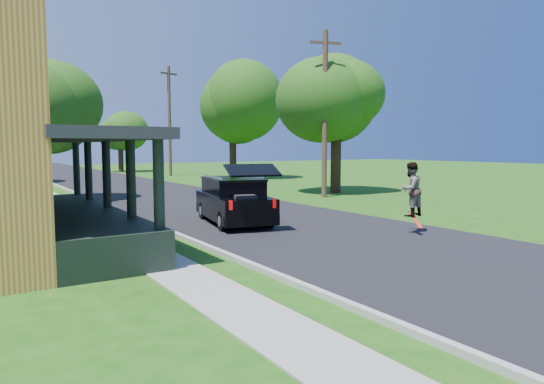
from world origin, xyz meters
TOP-DOWN VIEW (x-y plane):
  - ground at (0.00, 0.00)m, footprint 140.00×140.00m
  - street at (0.00, 20.00)m, footprint 8.00×120.00m
  - curb at (-4.05, 20.00)m, footprint 0.15×120.00m
  - sidewalk at (-5.60, 20.00)m, footprint 1.30×120.00m
  - black_suv at (-1.40, 6.18)m, footprint 2.64×4.91m
  - skateboarder at (2.36, 1.50)m, footprint 0.88×0.72m
  - skateboard at (2.35, 1.26)m, footprint 0.29×0.56m
  - tree_left_mid at (-6.34, 16.97)m, footprint 4.96×4.82m
  - tree_right_near at (9.09, 13.25)m, footprint 6.87×6.54m
  - tree_right_mid at (10.42, 28.69)m, footprint 8.07×8.23m
  - tree_right_far at (4.98, 44.29)m, footprint 5.82×6.06m
  - utility_pole_near at (7.00, 11.61)m, footprint 1.67×0.69m
  - utility_pole_far at (7.00, 34.68)m, footprint 1.75×0.58m

SIDE VIEW (x-z plane):
  - ground at x=0.00m, z-range 0.00..0.00m
  - street at x=0.00m, z-range -0.01..0.01m
  - curb at x=-4.05m, z-range -0.06..0.06m
  - sidewalk at x=-5.60m, z-range -0.01..0.01m
  - skateboard at x=2.35m, z-range 0.19..0.68m
  - black_suv at x=-1.40m, z-range -0.26..1.92m
  - skateboarder at x=2.36m, z-range 0.54..2.24m
  - utility_pole_near at x=7.00m, z-range 0.15..8.98m
  - tree_left_mid at x=-6.34m, z-range 1.15..8.65m
  - tree_right_far at x=4.98m, z-range 1.19..8.61m
  - utility_pole_far at x=7.00m, z-range 0.16..10.29m
  - tree_right_near at x=9.09m, z-range 1.41..10.35m
  - tree_right_mid at x=10.42m, z-range 1.61..11.77m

